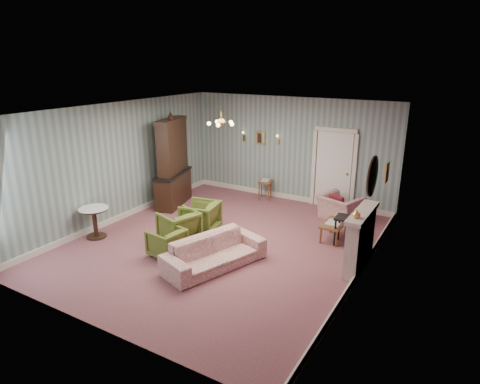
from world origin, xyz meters
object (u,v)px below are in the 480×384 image
Objects in this scene: coffee_table at (333,231)px; olive_chair_a at (167,241)px; wingback_chair at (340,204)px; olive_chair_b at (179,225)px; pedestal_table at (95,223)px; sofa_chintz at (214,247)px; dresser at (172,160)px; fireplace at (360,239)px; olive_chair_c at (200,216)px; side_table_black at (345,231)px.

olive_chair_a is at bearing -136.88° from coffee_table.
olive_chair_b is at bearing 68.52° from wingback_chair.
sofa_chintz is at bearing 3.80° from pedestal_table.
fireplace is (5.40, -1.06, -0.68)m from dresser.
olive_chair_a is at bearing 36.90° from olive_chair_b.
sofa_chintz is at bearing 33.87° from olive_chair_c.
olive_chair_b is at bearing -153.29° from olive_chair_a.
fireplace reaches higher than wingback_chair.
pedestal_table is at bearing -62.11° from olive_chair_c.
sofa_chintz is at bearing -123.58° from coffee_table.
olive_chair_c is at bearing -178.05° from fireplace.
olive_chair_c is 3.51m from wingback_chair.
wingback_chair is 1.50m from side_table_black.
olive_chair_a is 0.74m from olive_chair_b.
side_table_black is (-0.54, 0.87, -0.26)m from fireplace.
coffee_table is (2.91, 1.81, -0.18)m from olive_chair_b.
wingback_chair is at bearing 115.47° from fireplace.
pedestal_table is at bearing 113.27° from sofa_chintz.
pedestal_table is (-2.00, -0.09, 0.03)m from olive_chair_a.
fireplace is at bearing 121.26° from olive_chair_a.
dresser reaches higher than side_table_black.
wingback_chair is (1.34, 3.65, 0.02)m from sofa_chintz.
olive_chair_c is 0.32× the size of dresser.
wingback_chair is (2.58, 2.38, 0.02)m from olive_chair_c.
fireplace reaches higher than olive_chair_b.
dresser reaches higher than olive_chair_c.
olive_chair_a is 0.68× the size of wingback_chair.
dresser reaches higher than sofa_chintz.
sofa_chintz is 3.89m from wingback_chair.
sofa_chintz is 1.47× the size of fireplace.
olive_chair_a is 0.85× the size of olive_chair_b.
sofa_chintz is 2.94m from side_table_black.
fireplace is (3.75, 0.80, 0.19)m from olive_chair_b.
olive_chair_b is at bearing -167.88° from fireplace.
olive_chair_c is 2.28m from dresser.
sofa_chintz reaches higher than side_table_black.
coffee_table is (2.68, 2.51, -0.12)m from olive_chair_a.
olive_chair_c is 2.36m from pedestal_table.
olive_chair_b is 3.44m from coffee_table.
olive_chair_c is at bearing -50.11° from dresser.
olive_chair_a is at bearing 115.47° from sofa_chintz.
olive_chair_a is 0.26× the size of dresser.
coffee_table is (-0.83, 1.01, -0.38)m from fireplace.
olive_chair_b is 1.21× the size of side_table_black.
wingback_chair reaches higher than side_table_black.
olive_chair_a is 0.32× the size of sofa_chintz.
fireplace is 1.05m from side_table_black.
olive_chair_c is at bearing 62.32° from wingback_chair.
dresser reaches higher than olive_chair_b.
olive_chair_c is at bearing -162.34° from side_table_black.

